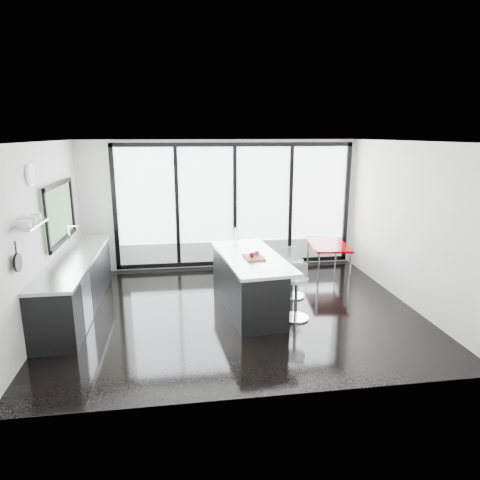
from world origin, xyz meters
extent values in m
cube|color=black|center=(0.00, 0.00, 0.00)|extent=(6.00, 5.00, 0.00)
cube|color=white|center=(0.00, 0.00, 2.80)|extent=(6.00, 5.00, 0.00)
cube|color=silver|center=(0.00, 2.50, 1.40)|extent=(6.00, 0.00, 2.80)
cube|color=white|center=(0.30, 2.47, 1.40)|extent=(5.00, 0.02, 2.50)
cube|color=gray|center=(0.30, 2.43, 0.37)|extent=(5.00, 0.02, 0.44)
cube|color=black|center=(-0.95, 2.43, 1.40)|extent=(0.08, 0.04, 2.50)
cube|color=black|center=(0.30, 2.43, 1.40)|extent=(0.08, 0.04, 2.50)
cube|color=black|center=(1.55, 2.43, 1.40)|extent=(0.08, 0.04, 2.50)
cube|color=silver|center=(0.00, -2.50, 1.40)|extent=(6.00, 0.00, 2.80)
cube|color=silver|center=(-3.00, 0.00, 1.40)|extent=(0.00, 5.00, 2.80)
cube|color=#4B6D46|center=(-2.97, 0.90, 1.60)|extent=(0.02, 1.60, 0.90)
cube|color=#AAADAF|center=(-2.87, -0.85, 1.75)|extent=(0.25, 0.80, 0.03)
cylinder|color=white|center=(-2.97, -0.30, 2.35)|extent=(0.04, 0.30, 0.30)
cylinder|color=black|center=(-2.94, -1.25, 1.35)|extent=(0.03, 0.24, 0.24)
cube|color=silver|center=(3.00, 0.00, 1.40)|extent=(0.00, 5.00, 2.80)
cube|color=black|center=(-2.67, 0.40, 0.43)|extent=(0.65, 3.20, 0.87)
cube|color=#AAADAF|center=(-2.67, 0.40, 0.90)|extent=(0.69, 3.24, 0.05)
cube|color=#AAADAF|center=(-2.67, 0.90, 0.90)|extent=(0.45, 0.48, 0.06)
cylinder|color=silver|center=(-2.82, 0.90, 1.14)|extent=(0.02, 0.02, 0.44)
cube|color=#AAADAF|center=(-2.36, -0.35, 0.42)|extent=(0.03, 0.60, 0.80)
cube|color=black|center=(0.19, 0.09, 0.43)|extent=(0.97, 2.26, 0.87)
cube|color=#AAADAF|center=(0.27, 0.10, 0.89)|extent=(1.17, 2.34, 0.05)
cube|color=#B97649|center=(0.28, -0.05, 0.93)|extent=(0.34, 0.43, 0.03)
sphere|color=maroon|center=(0.24, -0.10, 0.99)|extent=(0.10, 0.10, 0.09)
sphere|color=brown|center=(0.34, 0.01, 0.99)|extent=(0.09, 0.09, 0.08)
cylinder|color=silver|center=(0.09, 0.84, 1.06)|extent=(0.08, 0.08, 0.28)
cylinder|color=silver|center=(0.89, -0.49, 0.35)|extent=(0.55, 0.55, 0.69)
cylinder|color=silver|center=(1.09, 0.46, 0.35)|extent=(0.53, 0.53, 0.71)
cube|color=#9A0007|center=(2.16, 1.58, 0.34)|extent=(0.88, 1.36, 0.68)
camera|label=1|loc=(-0.93, -6.71, 2.92)|focal=32.00mm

